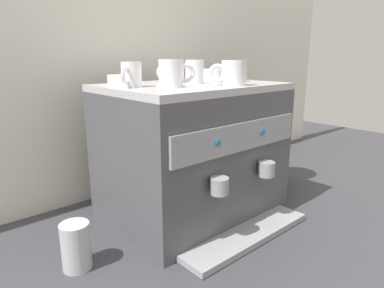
{
  "coord_description": "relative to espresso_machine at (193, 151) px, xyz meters",
  "views": [
    {
      "loc": [
        -0.79,
        -0.89,
        0.58
      ],
      "look_at": [
        0.0,
        0.0,
        0.27
      ],
      "focal_mm": 31.64,
      "sensor_mm": 36.0,
      "label": 1
    }
  ],
  "objects": [
    {
      "name": "ceramic_bowl_2",
      "position": [
        0.2,
        0.1,
        0.26
      ],
      "size": [
        0.1,
        0.1,
        0.04
      ],
      "color": "white",
      "rests_on": "espresso_machine"
    },
    {
      "name": "tiled_backsplash_wall",
      "position": [
        0.0,
        0.38,
        0.28
      ],
      "size": [
        2.8,
        0.03,
        1.03
      ],
      "primitive_type": "cube",
      "color": "silver",
      "rests_on": "ground_plane"
    },
    {
      "name": "ceramic_cup_3",
      "position": [
        0.05,
        -0.14,
        0.28
      ],
      "size": [
        0.12,
        0.09,
        0.08
      ],
      "color": "white",
      "rests_on": "espresso_machine"
    },
    {
      "name": "ceramic_bowl_1",
      "position": [
        0.19,
        -0.02,
        0.26
      ],
      "size": [
        0.09,
        0.09,
        0.04
      ],
      "color": "white",
      "rests_on": "espresso_machine"
    },
    {
      "name": "ceramic_bowl_0",
      "position": [
        -0.2,
        0.13,
        0.26
      ],
      "size": [
        0.1,
        0.1,
        0.03
      ],
      "color": "white",
      "rests_on": "espresso_machine"
    },
    {
      "name": "espresso_machine",
      "position": [
        0.0,
        0.0,
        0.0
      ],
      "size": [
        0.6,
        0.55,
        0.48
      ],
      "color": "#4C4C51",
      "rests_on": "ground_plane"
    },
    {
      "name": "coffee_grinder",
      "position": [
        0.47,
        -0.01,
        -0.02
      ],
      "size": [
        0.17,
        0.17,
        0.45
      ],
      "color": "black",
      "rests_on": "ground_plane"
    },
    {
      "name": "ceramic_cup_1",
      "position": [
        -0.14,
        -0.06,
        0.29
      ],
      "size": [
        0.12,
        0.07,
        0.08
      ],
      "color": "white",
      "rests_on": "espresso_machine"
    },
    {
      "name": "ceramic_cup_4",
      "position": [
        -0.23,
        0.03,
        0.28
      ],
      "size": [
        0.09,
        0.08,
        0.08
      ],
      "color": "white",
      "rests_on": "espresso_machine"
    },
    {
      "name": "ground_plane",
      "position": [
        0.0,
        0.0,
        -0.24
      ],
      "size": [
        4.0,
        4.0,
        0.0
      ],
      "primitive_type": "plane",
      "color": "#38383D"
    },
    {
      "name": "ceramic_cup_2",
      "position": [
        0.01,
        -0.01,
        0.28
      ],
      "size": [
        0.09,
        0.09,
        0.08
      ],
      "color": "white",
      "rests_on": "espresso_machine"
    },
    {
      "name": "milk_pitcher",
      "position": [
        -0.48,
        -0.05,
        -0.17
      ],
      "size": [
        0.08,
        0.08,
        0.13
      ],
      "primitive_type": "cylinder",
      "color": "#B7B7BC",
      "rests_on": "ground_plane"
    },
    {
      "name": "ceramic_cup_0",
      "position": [
        0.01,
        0.12,
        0.28
      ],
      "size": [
        0.11,
        0.07,
        0.07
      ],
      "color": "white",
      "rests_on": "espresso_machine"
    }
  ]
}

